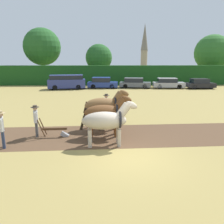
{
  "coord_description": "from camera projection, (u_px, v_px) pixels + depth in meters",
  "views": [
    {
      "loc": [
        -1.07,
        -8.75,
        4.12
      ],
      "look_at": [
        -0.72,
        3.68,
        1.1
      ],
      "focal_mm": 35.0,
      "sensor_mm": 36.0,
      "label": 1
    }
  ],
  "objects": [
    {
      "name": "church_spire",
      "position": [
        144.0,
        47.0,
        71.13
      ],
      "size": [
        2.36,
        2.36,
        15.35
      ],
      "color": "gray",
      "rests_on": "ground"
    },
    {
      "name": "parked_car_left",
      "position": [
        102.0,
        83.0,
        31.78
      ],
      "size": [
        4.42,
        2.01,
        1.57
      ],
      "rotation": [
        0.0,
        0.0,
        -0.05
      ],
      "color": "navy",
      "rests_on": "ground"
    },
    {
      "name": "tree_left",
      "position": [
        42.0,
        47.0,
        39.0
      ],
      "size": [
        6.56,
        6.56,
        9.55
      ],
      "color": "brown",
      "rests_on": "ground"
    },
    {
      "name": "parked_van",
      "position": [
        67.0,
        82.0,
        30.68
      ],
      "size": [
        5.33,
        2.6,
        1.98
      ],
      "rotation": [
        0.0,
        0.0,
        0.13
      ],
      "color": "navy",
      "rests_on": "ground"
    },
    {
      "name": "farmer_beside_team",
      "position": [
        106.0,
        104.0,
        15.17
      ],
      "size": [
        0.45,
        0.66,
        1.8
      ],
      "rotation": [
        0.0,
        0.0,
        0.3
      ],
      "color": "#28334C",
      "rests_on": "ground"
    },
    {
      "name": "farmer_at_plow",
      "position": [
        36.0,
        118.0,
        11.7
      ],
      "size": [
        0.44,
        0.65,
        1.74
      ],
      "rotation": [
        0.0,
        0.0,
        0.27
      ],
      "color": "#4C4C4C",
      "rests_on": "ground"
    },
    {
      "name": "draft_horse_trail_left",
      "position": [
        104.0,
        106.0,
        13.06
      ],
      "size": [
        2.8,
        1.07,
        2.43
      ],
      "rotation": [
        0.0,
        0.0,
        0.04
      ],
      "color": "brown",
      "rests_on": "ground"
    },
    {
      "name": "parked_car_center",
      "position": [
        168.0,
        83.0,
        31.72
      ],
      "size": [
        4.59,
        2.21,
        1.47
      ],
      "rotation": [
        0.0,
        0.0,
        -0.08
      ],
      "color": "#9E9EA8",
      "rests_on": "ground"
    },
    {
      "name": "parked_car_center_right",
      "position": [
        200.0,
        84.0,
        31.34
      ],
      "size": [
        3.93,
        1.85,
        1.42
      ],
      "rotation": [
        0.0,
        0.0,
        0.03
      ],
      "color": "black",
      "rests_on": "ground"
    },
    {
      "name": "farmer_onlooker_left",
      "position": [
        2.0,
        126.0,
        10.18
      ],
      "size": [
        0.45,
        0.63,
        1.8
      ],
      "rotation": [
        0.0,
        0.0,
        0.45
      ],
      "color": "#28334C",
      "rests_on": "ground"
    },
    {
      "name": "plowed_furrow_strip",
      "position": [
        21.0,
        137.0,
        11.77
      ],
      "size": [
        29.84,
        4.99,
        0.01
      ],
      "primitive_type": "cube",
      "rotation": [
        0.0,
        0.0,
        0.04
      ],
      "color": "brown",
      "rests_on": "ground"
    },
    {
      "name": "tree_center_left",
      "position": [
        99.0,
        58.0,
        39.52
      ],
      "size": [
        4.79,
        4.79,
        6.8
      ],
      "color": "#4C3823",
      "rests_on": "ground"
    },
    {
      "name": "ground_plane",
      "position": [
        131.0,
        156.0,
        9.5
      ],
      "size": [
        240.0,
        240.0,
        0.0
      ],
      "primitive_type": "plane",
      "color": "#998447"
    },
    {
      "name": "tree_center",
      "position": [
        212.0,
        53.0,
        40.92
      ],
      "size": [
        6.6,
        6.6,
        8.61
      ],
      "color": "#423323",
      "rests_on": "ground"
    },
    {
      "name": "draft_horse_lead_right",
      "position": [
        105.0,
        113.0,
        11.77
      ],
      "size": [
        2.73,
        0.95,
        2.3
      ],
      "rotation": [
        0.0,
        0.0,
        0.04
      ],
      "color": "brown",
      "rests_on": "ground"
    },
    {
      "name": "hedgerow",
      "position": [
        112.0,
        75.0,
        35.72
      ],
      "size": [
        62.93,
        1.26,
        3.14
      ],
      "primitive_type": "cube",
      "color": "#194719",
      "rests_on": "ground"
    },
    {
      "name": "plow",
      "position": [
        57.0,
        131.0,
        11.83
      ],
      "size": [
        1.63,
        0.48,
        1.13
      ],
      "rotation": [
        0.0,
        0.0,
        0.04
      ],
      "color": "#4C331E",
      "rests_on": "ground"
    },
    {
      "name": "draft_horse_lead_left",
      "position": [
        107.0,
        120.0,
        10.47
      ],
      "size": [
        2.82,
        1.0,
        2.26
      ],
      "rotation": [
        0.0,
        0.0,
        0.04
      ],
      "color": "#B2A38E",
      "rests_on": "ground"
    },
    {
      "name": "parked_car_center_left",
      "position": [
        135.0,
        83.0,
        31.99
      ],
      "size": [
        4.7,
        2.47,
        1.47
      ],
      "rotation": [
        0.0,
        0.0,
        -0.17
      ],
      "color": "#565B66",
      "rests_on": "ground"
    }
  ]
}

